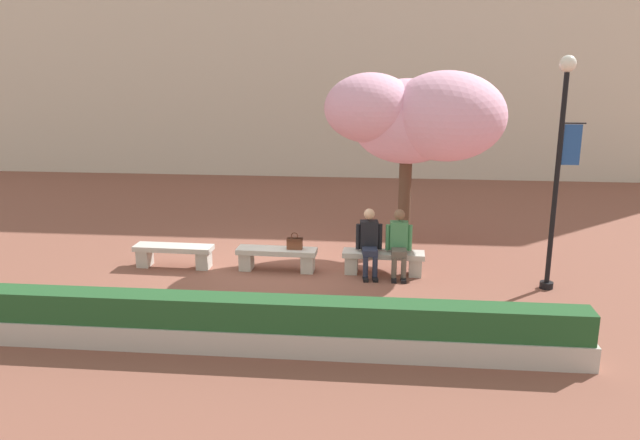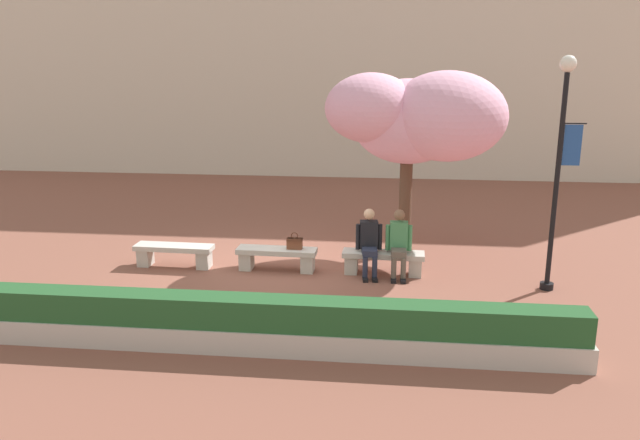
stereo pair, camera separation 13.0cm
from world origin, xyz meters
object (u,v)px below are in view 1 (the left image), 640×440
(handbag, at_px, (295,243))
(lamp_post_with_banner, at_px, (560,154))
(person_seated_right, at_px, (399,241))
(stone_bench_center, at_px, (383,259))
(stone_bench_near_west, at_px, (277,256))
(cherry_tree_main, at_px, (415,117))
(person_seated_left, at_px, (369,240))
(stone_bench_west_end, at_px, (174,253))

(handbag, distance_m, lamp_post_with_banner, 5.11)
(person_seated_right, xyz_separation_m, lamp_post_with_banner, (2.70, -0.44, 1.78))
(stone_bench_center, height_order, lamp_post_with_banner, lamp_post_with_banner)
(stone_bench_near_west, xyz_separation_m, cherry_tree_main, (2.68, 1.44, 2.62))
(stone_bench_near_west, xyz_separation_m, person_seated_right, (2.38, -0.05, 0.40))
(lamp_post_with_banner, bearing_deg, handbag, 173.93)
(stone_bench_near_west, relative_size, lamp_post_with_banner, 0.38)
(stone_bench_near_west, bearing_deg, stone_bench_center, 0.00)
(stone_bench_center, bearing_deg, person_seated_right, -10.57)
(person_seated_left, distance_m, lamp_post_with_banner, 3.74)
(stone_bench_near_west, bearing_deg, lamp_post_with_banner, -5.57)
(person_seated_left, bearing_deg, stone_bench_west_end, 179.22)
(handbag, bearing_deg, lamp_post_with_banner, -6.07)
(stone_bench_west_end, height_order, stone_bench_center, same)
(handbag, bearing_deg, person_seated_right, -1.69)
(stone_bench_center, distance_m, person_seated_left, 0.49)
(handbag, bearing_deg, stone_bench_near_west, -178.99)
(stone_bench_west_end, xyz_separation_m, cherry_tree_main, (4.77, 1.44, 2.62))
(stone_bench_center, distance_m, person_seated_right, 0.50)
(stone_bench_near_west, distance_m, person_seated_right, 2.41)
(person_seated_right, distance_m, cherry_tree_main, 2.69)
(stone_bench_center, height_order, person_seated_left, person_seated_left)
(stone_bench_near_west, bearing_deg, person_seated_right, -1.29)
(person_seated_right, height_order, lamp_post_with_banner, lamp_post_with_banner)
(stone_bench_west_end, bearing_deg, handbag, 0.15)
(stone_bench_west_end, relative_size, lamp_post_with_banner, 0.38)
(stone_bench_center, xyz_separation_m, lamp_post_with_banner, (2.99, -0.50, 2.18))
(cherry_tree_main, xyz_separation_m, lamp_post_with_banner, (2.40, -1.94, -0.44))
(person_seated_left, height_order, person_seated_right, same)
(person_seated_left, distance_m, cherry_tree_main, 2.81)
(stone_bench_center, xyz_separation_m, cherry_tree_main, (0.59, 1.44, 2.62))
(person_seated_right, height_order, handbag, person_seated_right)
(stone_bench_near_west, xyz_separation_m, handbag, (0.36, 0.01, 0.28))
(person_seated_left, xyz_separation_m, cherry_tree_main, (0.87, 1.49, 2.21))
(stone_bench_west_end, relative_size, cherry_tree_main, 0.41)
(stone_bench_near_west, height_order, cherry_tree_main, cherry_tree_main)
(person_seated_left, bearing_deg, cherry_tree_main, 59.93)
(person_seated_left, bearing_deg, stone_bench_near_west, 178.32)
(handbag, relative_size, lamp_post_with_banner, 0.08)
(cherry_tree_main, bearing_deg, stone_bench_center, -112.18)
(stone_bench_near_west, relative_size, person_seated_left, 1.23)
(person_seated_left, xyz_separation_m, lamp_post_with_banner, (3.26, -0.44, 1.78))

